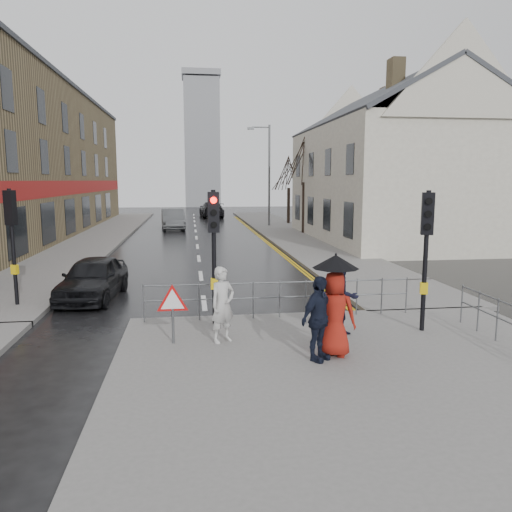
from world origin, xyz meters
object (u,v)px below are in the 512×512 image
object	(u,v)px
car_parked	(93,278)
pedestrian_with_umbrella	(335,302)
pedestrian_d	(318,319)
car_mid	(173,219)
pedestrian_a	(223,305)
pedestrian_b	(341,300)

from	to	relation	value
car_parked	pedestrian_with_umbrella	bearing A→B (deg)	-41.11
pedestrian_d	pedestrian_with_umbrella	bearing A→B (deg)	-10.52
car_parked	pedestrian_d	bearing A→B (deg)	-44.04
pedestrian_with_umbrella	pedestrian_d	world-z (taller)	pedestrian_with_umbrella
pedestrian_with_umbrella	pedestrian_d	bearing A→B (deg)	-150.50
car_mid	pedestrian_a	bearing A→B (deg)	-90.65
pedestrian_a	pedestrian_b	bearing A→B (deg)	-30.65
pedestrian_b	car_mid	world-z (taller)	pedestrian_b
pedestrian_d	car_parked	distance (m)	8.75
car_parked	car_mid	bearing A→B (deg)	91.26
pedestrian_b	car_parked	size ratio (longest dim) A/B	0.43
pedestrian_d	car_mid	xyz separation A→B (m)	(-3.85, 29.59, -0.22)
pedestrian_a	car_parked	size ratio (longest dim) A/B	0.43
car_mid	pedestrian_b	bearing A→B (deg)	-84.99
pedestrian_with_umbrella	car_mid	bearing A→B (deg)	98.24
pedestrian_b	pedestrian_d	size ratio (longest dim) A/B	0.98
pedestrian_d	car_mid	bearing A→B (deg)	57.41
pedestrian_with_umbrella	car_parked	world-z (taller)	pedestrian_with_umbrella
car_parked	pedestrian_a	bearing A→B (deg)	-48.32
car_parked	car_mid	xyz separation A→B (m)	(1.79, 22.92, 0.11)
pedestrian_d	car_mid	world-z (taller)	pedestrian_d
car_mid	car_parked	bearing A→B (deg)	-99.22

